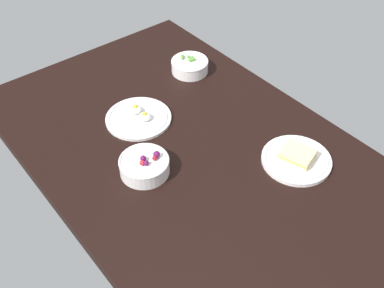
{
  "coord_description": "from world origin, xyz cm",
  "views": [
    {
      "loc": [
        -83.68,
        67.71,
        107.14
      ],
      "look_at": [
        0.0,
        0.0,
        6.0
      ],
      "focal_mm": 43.78,
      "sensor_mm": 36.0,
      "label": 1
    }
  ],
  "objects_px": {
    "plate_sandwich": "(297,158)",
    "bowl_peas": "(190,66)",
    "bowl_berries": "(144,165)",
    "plate_eggs": "(139,117)"
  },
  "relations": [
    {
      "from": "plate_sandwich",
      "to": "bowl_berries",
      "type": "xyz_separation_m",
      "value": [
        0.26,
        0.39,
        0.01
      ]
    },
    {
      "from": "bowl_peas",
      "to": "plate_eggs",
      "type": "height_order",
      "value": "bowl_peas"
    },
    {
      "from": "bowl_peas",
      "to": "plate_eggs",
      "type": "distance_m",
      "value": 0.34
    },
    {
      "from": "bowl_peas",
      "to": "bowl_berries",
      "type": "bearing_deg",
      "value": 126.92
    },
    {
      "from": "plate_sandwich",
      "to": "bowl_peas",
      "type": "height_order",
      "value": "bowl_peas"
    },
    {
      "from": "bowl_peas",
      "to": "plate_eggs",
      "type": "bearing_deg",
      "value": 109.84
    },
    {
      "from": "plate_sandwich",
      "to": "bowl_berries",
      "type": "height_order",
      "value": "bowl_berries"
    },
    {
      "from": "bowl_berries",
      "to": "plate_eggs",
      "type": "distance_m",
      "value": 0.25
    },
    {
      "from": "plate_sandwich",
      "to": "bowl_berries",
      "type": "distance_m",
      "value": 0.47
    },
    {
      "from": "plate_sandwich",
      "to": "bowl_peas",
      "type": "distance_m",
      "value": 0.59
    }
  ]
}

